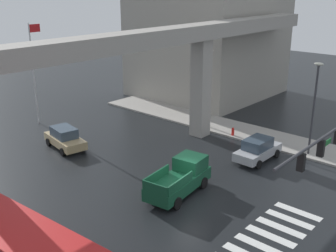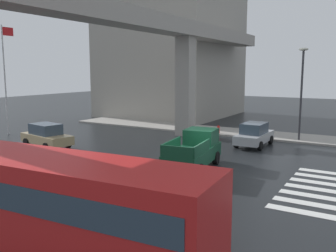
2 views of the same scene
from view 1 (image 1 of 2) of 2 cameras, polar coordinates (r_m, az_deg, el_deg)
name	(u,v)px [view 1 (image 1 of 2)]	position (r m, az deg, el deg)	size (l,w,h in m)	color
ground_plane	(186,200)	(25.83, 2.53, -10.21)	(120.00, 120.00, 0.00)	black
crosswalk_stripes	(271,236)	(23.22, 13.94, -14.50)	(7.15, 2.80, 0.01)	silver
elevated_overpass	(111,58)	(27.42, -7.89, 9.26)	(50.42, 2.00, 9.53)	#9E9991
sidewalk_east	(262,136)	(36.70, 12.86, -1.41)	(4.00, 36.00, 0.15)	#9E9991
pickup_truck	(181,178)	(26.31, 1.79, -7.19)	(5.30, 2.58, 2.08)	#14472D
sedan_silver	(258,149)	(31.73, 12.24, -3.16)	(4.32, 1.99, 1.72)	#A8AAAF
sedan_tan	(65,138)	(34.24, -14.01, -1.62)	(2.52, 4.54, 1.72)	tan
street_lamp_near_corner	(315,99)	(32.48, 19.55, 3.59)	(0.44, 0.70, 7.24)	#38383D
street_lamp_mid_block	(209,79)	(36.98, 5.67, 6.40)	(0.44, 0.70, 7.24)	#38383D
fire_hydrant	(233,132)	(36.21, 8.92, -0.83)	(0.24, 0.24, 0.85)	red
flagpole	(34,66)	(40.04, -17.96, 7.82)	(1.16, 0.12, 9.31)	silver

